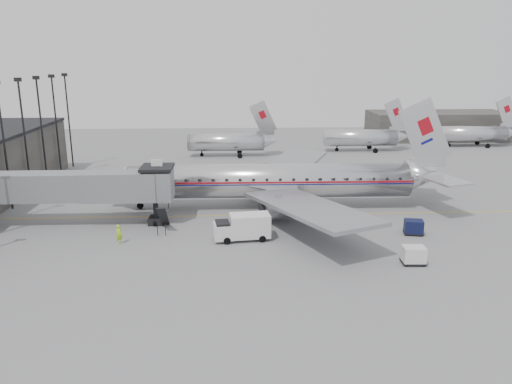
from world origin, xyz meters
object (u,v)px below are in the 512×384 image
airliner (277,181)px  baggage_cart_white (414,255)px  ramp_worker (119,234)px  service_van (243,227)px  baggage_cart_navy (414,227)px

airliner → baggage_cart_white: bearing=-58.3°
airliner → ramp_worker: size_ratio=21.73×
service_van → baggage_cart_navy: bearing=-4.2°
baggage_cart_navy → baggage_cart_white: size_ratio=1.04×
service_van → ramp_worker: service_van is taller
airliner → baggage_cart_white: size_ratio=19.99×
baggage_cart_navy → baggage_cart_white: (-2.70, -7.52, 0.04)m
baggage_cart_white → ramp_worker: size_ratio=1.09×
baggage_cart_navy → ramp_worker: (-29.72, -1.25, 0.16)m
service_van → baggage_cart_navy: 17.66m
airliner → baggage_cart_white: (10.59, -17.75, -2.49)m
ramp_worker → airliner: bearing=-7.1°
service_van → baggage_cart_white: size_ratio=2.76×
service_van → airliner: bearing=61.7°
service_van → ramp_worker: (-12.08, -0.48, -0.41)m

